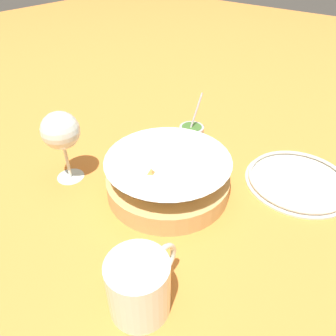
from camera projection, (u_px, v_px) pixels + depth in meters
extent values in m
plane|color=orange|center=(156.00, 189.00, 0.73)|extent=(4.00, 4.00, 0.00)
cylinder|color=tan|center=(168.00, 183.00, 0.71)|extent=(0.26, 0.26, 0.04)
cone|color=white|center=(168.00, 175.00, 0.70)|extent=(0.26, 0.26, 0.08)
cylinder|color=#3D842D|center=(168.00, 183.00, 0.71)|extent=(0.20, 0.20, 0.01)
pyramid|color=#CC8E42|center=(185.00, 160.00, 0.73)|extent=(0.07, 0.08, 0.05)
pyramid|color=#CC8E42|center=(148.00, 159.00, 0.72)|extent=(0.06, 0.07, 0.06)
pyramid|color=#CC8E42|center=(151.00, 183.00, 0.65)|extent=(0.09, 0.08, 0.07)
pyramid|color=#CC8E42|center=(189.00, 182.00, 0.66)|extent=(0.06, 0.07, 0.06)
cylinder|color=#B7B7BC|center=(191.00, 133.00, 0.89)|extent=(0.07, 0.07, 0.04)
cylinder|color=#42702D|center=(192.00, 131.00, 0.88)|extent=(0.05, 0.05, 0.03)
cylinder|color=#B7B7BC|center=(195.00, 116.00, 0.86)|extent=(0.06, 0.01, 0.11)
cylinder|color=silver|center=(71.00, 176.00, 0.76)|extent=(0.06, 0.06, 0.00)
cylinder|color=silver|center=(67.00, 161.00, 0.74)|extent=(0.01, 0.01, 0.09)
sphere|color=silver|center=(60.00, 130.00, 0.69)|extent=(0.08, 0.08, 0.08)
sphere|color=#DBD17A|center=(61.00, 135.00, 0.69)|extent=(0.06, 0.06, 0.06)
cylinder|color=silver|center=(139.00, 287.00, 0.48)|extent=(0.09, 0.09, 0.10)
cylinder|color=orange|center=(139.00, 291.00, 0.48)|extent=(0.08, 0.08, 0.07)
torus|color=silver|center=(161.00, 263.00, 0.51)|extent=(0.07, 0.01, 0.07)
cylinder|color=silver|center=(298.00, 181.00, 0.74)|extent=(0.24, 0.24, 0.01)
torus|color=silver|center=(299.00, 179.00, 0.74)|extent=(0.22, 0.22, 0.01)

